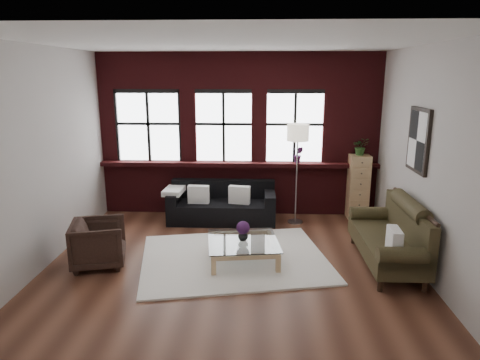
{
  "coord_description": "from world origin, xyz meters",
  "views": [
    {
      "loc": [
        0.37,
        -5.98,
        2.8
      ],
      "look_at": [
        0.1,
        0.6,
        1.15
      ],
      "focal_mm": 32.0,
      "sensor_mm": 36.0,
      "label": 1
    }
  ],
  "objects_px": {
    "coffee_table": "(243,251)",
    "vintage_settee": "(387,233)",
    "dark_sofa": "(222,203)",
    "drawer_chest": "(358,187)",
    "floor_lamp": "(297,171)",
    "vase": "(243,235)",
    "armchair": "(99,243)"
  },
  "relations": [
    {
      "from": "coffee_table",
      "to": "vintage_settee",
      "type": "bearing_deg",
      "value": -0.76
    },
    {
      "from": "dark_sofa",
      "to": "vintage_settee",
      "type": "distance_m",
      "value": 3.2
    },
    {
      "from": "drawer_chest",
      "to": "floor_lamp",
      "type": "height_order",
      "value": "floor_lamp"
    },
    {
      "from": "dark_sofa",
      "to": "vase",
      "type": "bearing_deg",
      "value": -75.58
    },
    {
      "from": "armchair",
      "to": "vintage_settee",
      "type": "bearing_deg",
      "value": -101.8
    },
    {
      "from": "drawer_chest",
      "to": "floor_lamp",
      "type": "distance_m",
      "value": 1.36
    },
    {
      "from": "vase",
      "to": "drawer_chest",
      "type": "height_order",
      "value": "drawer_chest"
    },
    {
      "from": "dark_sofa",
      "to": "floor_lamp",
      "type": "height_order",
      "value": "floor_lamp"
    },
    {
      "from": "dark_sofa",
      "to": "coffee_table",
      "type": "distance_m",
      "value": 1.9
    },
    {
      "from": "armchair",
      "to": "drawer_chest",
      "type": "xyz_separation_m",
      "value": [
        4.33,
        2.37,
        0.28
      ]
    },
    {
      "from": "coffee_table",
      "to": "floor_lamp",
      "type": "bearing_deg",
      "value": 62.19
    },
    {
      "from": "vintage_settee",
      "to": "floor_lamp",
      "type": "relative_size",
      "value": 0.93
    },
    {
      "from": "coffee_table",
      "to": "floor_lamp",
      "type": "distance_m",
      "value": 2.2
    },
    {
      "from": "dark_sofa",
      "to": "armchair",
      "type": "height_order",
      "value": "dark_sofa"
    },
    {
      "from": "dark_sofa",
      "to": "coffee_table",
      "type": "bearing_deg",
      "value": -75.58
    },
    {
      "from": "vase",
      "to": "drawer_chest",
      "type": "distance_m",
      "value": 3.08
    },
    {
      "from": "floor_lamp",
      "to": "coffee_table",
      "type": "bearing_deg",
      "value": -117.81
    },
    {
      "from": "armchair",
      "to": "coffee_table",
      "type": "relative_size",
      "value": 0.73
    },
    {
      "from": "drawer_chest",
      "to": "vintage_settee",
      "type": "bearing_deg",
      "value": -91.47
    },
    {
      "from": "vase",
      "to": "coffee_table",
      "type": "bearing_deg",
      "value": 45.0
    },
    {
      "from": "armchair",
      "to": "drawer_chest",
      "type": "bearing_deg",
      "value": -75.55
    },
    {
      "from": "armchair",
      "to": "coffee_table",
      "type": "xyz_separation_m",
      "value": [
        2.14,
        0.21,
        -0.18
      ]
    },
    {
      "from": "armchair",
      "to": "coffee_table",
      "type": "bearing_deg",
      "value": -98.57
    },
    {
      "from": "coffee_table",
      "to": "vase",
      "type": "bearing_deg",
      "value": -135.0
    },
    {
      "from": "dark_sofa",
      "to": "vase",
      "type": "relative_size",
      "value": 12.41
    },
    {
      "from": "coffee_table",
      "to": "floor_lamp",
      "type": "height_order",
      "value": "floor_lamp"
    },
    {
      "from": "coffee_table",
      "to": "armchair",
      "type": "bearing_deg",
      "value": -174.28
    },
    {
      "from": "dark_sofa",
      "to": "vintage_settee",
      "type": "xyz_separation_m",
      "value": [
        2.6,
        -1.86,
        0.14
      ]
    },
    {
      "from": "armchair",
      "to": "vase",
      "type": "xyz_separation_m",
      "value": [
        2.14,
        0.21,
        0.08
      ]
    },
    {
      "from": "dark_sofa",
      "to": "armchair",
      "type": "distance_m",
      "value": 2.64
    },
    {
      "from": "coffee_table",
      "to": "drawer_chest",
      "type": "relative_size",
      "value": 0.83
    },
    {
      "from": "vintage_settee",
      "to": "armchair",
      "type": "distance_m",
      "value": 4.28
    }
  ]
}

